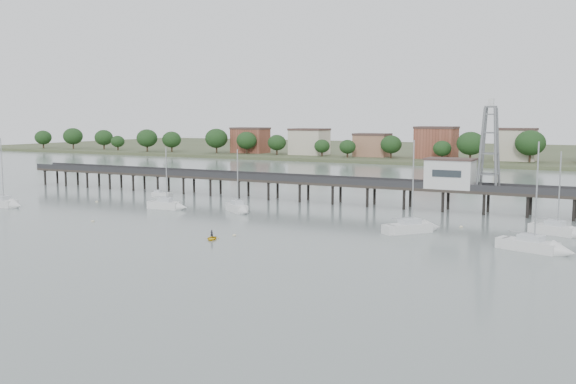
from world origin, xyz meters
The scene contains 15 objects.
ground_plane centered at (0.00, 0.00, 0.00)m, with size 500.00×500.00×0.00m, color slate.
pier centered at (0.00, 60.00, 3.79)m, with size 150.00×5.00×5.50m.
pier_building centered at (25.00, 60.00, 6.67)m, with size 8.40×5.40×5.30m.
lattice_tower centered at (31.50, 60.00, 11.10)m, with size 3.20×3.20×15.50m.
sailboat_b centered at (-19.80, 38.89, 0.65)m, with size 7.17×2.88×11.64m.
sailboat_d centered at (43.56, 30.38, 0.64)m, with size 9.04×4.88×14.29m.
sailboat_e centered at (44.75, 43.75, 0.65)m, with size 7.70×4.41×12.30m.
sailboat_c centered at (26.03, 37.20, 0.64)m, with size 7.23×8.14×13.97m.
sailboat_a centered at (-47.95, 27.06, 0.64)m, with size 8.12×2.51×13.35m.
sailboat_f centered at (-6.63, 41.18, 0.65)m, with size 6.77×5.51×11.44m.
white_tender centered at (-32.45, 52.12, 0.48)m, with size 4.17×2.09×1.56m.
yellow_dinghy centered at (3.12, 18.63, 0.00)m, with size 1.78×0.52×2.50m, color yellow.
dinghy_occupant centered at (3.12, 18.63, 0.00)m, with size 0.40×1.08×0.26m, color black.
mooring_buoys centered at (4.67, 32.00, 0.08)m, with size 87.51×22.32×0.39m.
far_shore centered at (0.36, 239.58, 0.95)m, with size 500.00×170.00×10.40m.
Camera 1 is at (51.88, -51.86, 16.45)m, focal length 40.00 mm.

